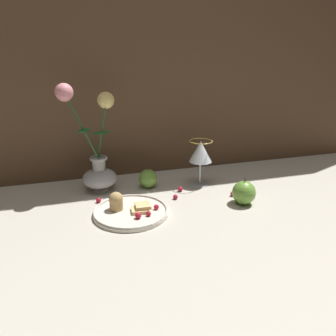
# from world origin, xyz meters

# --- Properties ---
(ground_plane) EXTENTS (2.40, 2.40, 0.00)m
(ground_plane) POSITION_xyz_m (0.00, 0.00, 0.00)
(ground_plane) COLOR #B7B2A3
(ground_plane) RESTS_ON ground
(wall_back) EXTENTS (2.40, 0.04, 1.20)m
(wall_back) POSITION_xyz_m (0.00, 0.30, 0.60)
(wall_back) COLOR brown
(wall_back) RESTS_ON ground_plane
(vase) EXTENTS (0.18, 0.12, 0.37)m
(vase) POSITION_xyz_m (-0.18, 0.15, 0.12)
(vase) COLOR #A3A3A8
(vase) RESTS_ON ground_plane
(plate_with_pastries) EXTENTS (0.23, 0.23, 0.07)m
(plate_with_pastries) POSITION_xyz_m (-0.11, -0.06, 0.01)
(plate_with_pastries) COLOR silver
(plate_with_pastries) RESTS_ON ground_plane
(wine_glass) EXTENTS (0.08, 0.08, 0.16)m
(wine_glass) POSITION_xyz_m (0.18, 0.10, 0.12)
(wine_glass) COLOR silver
(wine_glass) RESTS_ON ground_plane
(apple_beside_vase) EXTENTS (0.07, 0.07, 0.08)m
(apple_beside_vase) POSITION_xyz_m (-0.01, 0.13, 0.03)
(apple_beside_vase) COLOR #669938
(apple_beside_vase) RESTS_ON ground_plane
(apple_near_glass) EXTENTS (0.08, 0.08, 0.09)m
(apple_near_glass) POSITION_xyz_m (0.25, -0.09, 0.04)
(apple_near_glass) COLOR #669938
(apple_near_glass) RESTS_ON ground_plane
(berry_near_plate) EXTENTS (0.02, 0.02, 0.02)m
(berry_near_plate) POSITION_xyz_m (0.24, -0.03, 0.01)
(berry_near_plate) COLOR #AD192D
(berry_near_plate) RESTS_ON ground_plane
(berry_front_center) EXTENTS (0.02, 0.02, 0.02)m
(berry_front_center) POSITION_xyz_m (0.05, -0.00, 0.01)
(berry_front_center) COLOR #AD192D
(berry_front_center) RESTS_ON ground_plane
(berry_by_glass_stem) EXTENTS (0.02, 0.02, 0.02)m
(berry_by_glass_stem) POSITION_xyz_m (-0.20, 0.05, 0.01)
(berry_by_glass_stem) COLOR #AD192D
(berry_by_glass_stem) RESTS_ON ground_plane
(berry_under_candlestick) EXTENTS (0.02, 0.02, 0.02)m
(berry_under_candlestick) POSITION_xyz_m (0.09, 0.06, 0.01)
(berry_under_candlestick) COLOR #AD192D
(berry_under_candlestick) RESTS_ON ground_plane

